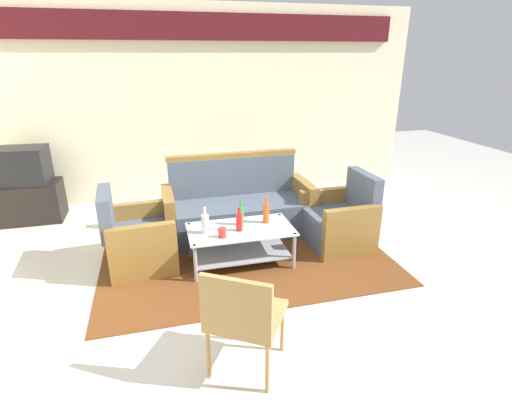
{
  "coord_description": "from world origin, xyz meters",
  "views": [
    {
      "loc": [
        -0.8,
        -3.0,
        2.13
      ],
      "look_at": [
        0.17,
        0.71,
        0.65
      ],
      "focal_mm": 27.67,
      "sensor_mm": 36.0,
      "label": 1
    }
  ],
  "objects_px": {
    "couch": "(238,209)",
    "bottle_clear": "(205,223)",
    "bottle_orange": "(266,213)",
    "armchair_right": "(340,222)",
    "cup": "(222,233)",
    "coffee_table": "(241,240)",
    "tv_stand": "(30,202)",
    "armchair_left": "(138,241)",
    "wicker_chair": "(243,314)",
    "bottle_green": "(241,215)",
    "television": "(22,166)",
    "bottle_red": "(239,222)"
  },
  "relations": [
    {
      "from": "coffee_table",
      "to": "television",
      "type": "distance_m",
      "value": 3.14
    },
    {
      "from": "armchair_left",
      "to": "bottle_red",
      "type": "relative_size",
      "value": 3.28
    },
    {
      "from": "bottle_red",
      "to": "bottle_green",
      "type": "relative_size",
      "value": 0.91
    },
    {
      "from": "tv_stand",
      "to": "television",
      "type": "bearing_deg",
      "value": 86.52
    },
    {
      "from": "wicker_chair",
      "to": "tv_stand",
      "type": "bearing_deg",
      "value": 154.39
    },
    {
      "from": "armchair_left",
      "to": "bottle_orange",
      "type": "distance_m",
      "value": 1.38
    },
    {
      "from": "bottle_green",
      "to": "bottle_orange",
      "type": "distance_m",
      "value": 0.28
    },
    {
      "from": "coffee_table",
      "to": "wicker_chair",
      "type": "height_order",
      "value": "wicker_chair"
    },
    {
      "from": "armchair_right",
      "to": "coffee_table",
      "type": "bearing_deg",
      "value": 95.32
    },
    {
      "from": "tv_stand",
      "to": "wicker_chair",
      "type": "bearing_deg",
      "value": -57.69
    },
    {
      "from": "armchair_left",
      "to": "wicker_chair",
      "type": "height_order",
      "value": "armchair_left"
    },
    {
      "from": "couch",
      "to": "television",
      "type": "bearing_deg",
      "value": -23.73
    },
    {
      "from": "bottle_orange",
      "to": "cup",
      "type": "distance_m",
      "value": 0.58
    },
    {
      "from": "coffee_table",
      "to": "bottle_red",
      "type": "bearing_deg",
      "value": -114.37
    },
    {
      "from": "bottle_red",
      "to": "bottle_clear",
      "type": "height_order",
      "value": "bottle_clear"
    },
    {
      "from": "cup",
      "to": "wicker_chair",
      "type": "bearing_deg",
      "value": -94.35
    },
    {
      "from": "tv_stand",
      "to": "wicker_chair",
      "type": "relative_size",
      "value": 0.95
    },
    {
      "from": "armchair_right",
      "to": "bottle_clear",
      "type": "relative_size",
      "value": 3.01
    },
    {
      "from": "bottle_orange",
      "to": "tv_stand",
      "type": "relative_size",
      "value": 0.37
    },
    {
      "from": "bottle_green",
      "to": "television",
      "type": "height_order",
      "value": "television"
    },
    {
      "from": "couch",
      "to": "tv_stand",
      "type": "xyz_separation_m",
      "value": [
        -2.61,
        1.1,
        -0.06
      ]
    },
    {
      "from": "coffee_table",
      "to": "tv_stand",
      "type": "xyz_separation_m",
      "value": [
        -2.48,
        1.87,
        -0.01
      ]
    },
    {
      "from": "couch",
      "to": "bottle_orange",
      "type": "xyz_separation_m",
      "value": [
        0.16,
        -0.69,
        0.21
      ]
    },
    {
      "from": "armchair_left",
      "to": "tv_stand",
      "type": "relative_size",
      "value": 1.06
    },
    {
      "from": "tv_stand",
      "to": "armchair_right",
      "type": "bearing_deg",
      "value": -25.0
    },
    {
      "from": "armchair_right",
      "to": "tv_stand",
      "type": "xyz_separation_m",
      "value": [
        -3.69,
        1.72,
        -0.03
      ]
    },
    {
      "from": "bottle_green",
      "to": "tv_stand",
      "type": "relative_size",
      "value": 0.36
    },
    {
      "from": "coffee_table",
      "to": "bottle_clear",
      "type": "height_order",
      "value": "bottle_clear"
    },
    {
      "from": "tv_stand",
      "to": "bottle_clear",
      "type": "bearing_deg",
      "value": -41.83
    },
    {
      "from": "bottle_clear",
      "to": "cup",
      "type": "xyz_separation_m",
      "value": [
        0.15,
        -0.14,
        -0.06
      ]
    },
    {
      "from": "cup",
      "to": "television",
      "type": "bearing_deg",
      "value": 138.0
    },
    {
      "from": "cup",
      "to": "armchair_right",
      "type": "bearing_deg",
      "value": 12.03
    },
    {
      "from": "bottle_red",
      "to": "armchair_left",
      "type": "bearing_deg",
      "value": 164.63
    },
    {
      "from": "armchair_left",
      "to": "coffee_table",
      "type": "height_order",
      "value": "armchair_left"
    },
    {
      "from": "television",
      "to": "tv_stand",
      "type": "bearing_deg",
      "value": 90.0
    },
    {
      "from": "couch",
      "to": "bottle_clear",
      "type": "bearing_deg",
      "value": 56.37
    },
    {
      "from": "armchair_right",
      "to": "wicker_chair",
      "type": "distance_m",
      "value": 2.29
    },
    {
      "from": "coffee_table",
      "to": "bottle_red",
      "type": "xyz_separation_m",
      "value": [
        -0.02,
        -0.05,
        0.24
      ]
    },
    {
      "from": "bottle_clear",
      "to": "television",
      "type": "distance_m",
      "value": 2.84
    },
    {
      "from": "armchair_right",
      "to": "bottle_orange",
      "type": "distance_m",
      "value": 0.95
    },
    {
      "from": "couch",
      "to": "bottle_orange",
      "type": "height_order",
      "value": "couch"
    },
    {
      "from": "couch",
      "to": "bottle_orange",
      "type": "relative_size",
      "value": 6.06
    },
    {
      "from": "bottle_orange",
      "to": "wicker_chair",
      "type": "distance_m",
      "value": 1.73
    },
    {
      "from": "armchair_left",
      "to": "cup",
      "type": "relative_size",
      "value": 8.5
    },
    {
      "from": "bottle_green",
      "to": "bottle_clear",
      "type": "bearing_deg",
      "value": -163.84
    },
    {
      "from": "bottle_clear",
      "to": "wicker_chair",
      "type": "bearing_deg",
      "value": -88.34
    },
    {
      "from": "cup",
      "to": "coffee_table",
      "type": "bearing_deg",
      "value": 35.59
    },
    {
      "from": "bottle_clear",
      "to": "television",
      "type": "relative_size",
      "value": 0.45
    },
    {
      "from": "couch",
      "to": "cup",
      "type": "distance_m",
      "value": 1.01
    },
    {
      "from": "couch",
      "to": "armchair_left",
      "type": "relative_size",
      "value": 2.13
    }
  ]
}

